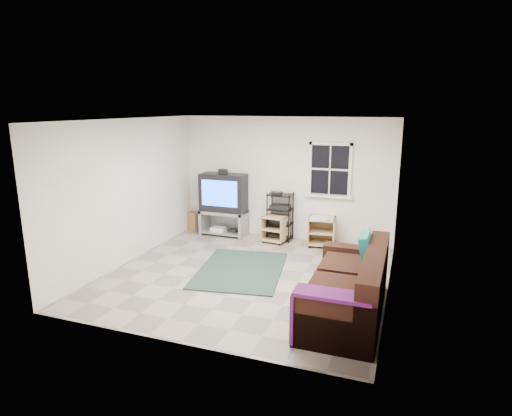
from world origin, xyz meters
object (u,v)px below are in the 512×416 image
at_px(side_table_left, 276,228).
at_px(sofa, 349,290).
at_px(side_table_right, 321,229).
at_px(tv_unit, 224,199).
at_px(av_rack, 280,219).

height_order(side_table_left, sofa, sofa).
distance_m(side_table_left, side_table_right, 0.96).
bearing_deg(tv_unit, av_rack, 2.91).
height_order(av_rack, side_table_right, av_rack).
height_order(side_table_right, sofa, sofa).
distance_m(av_rack, sofa, 3.48).
relative_size(side_table_right, sofa, 0.28).
height_order(av_rack, side_table_left, av_rack).
bearing_deg(tv_unit, side_table_left, -2.70).
xyz_separation_m(tv_unit, sofa, (3.15, -2.87, -0.45)).
relative_size(av_rack, sofa, 0.47).
height_order(tv_unit, side_table_right, tv_unit).
bearing_deg(side_table_right, tv_unit, -179.66).
xyz_separation_m(av_rack, sofa, (1.87, -2.93, -0.09)).
bearing_deg(side_table_left, tv_unit, 177.30).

